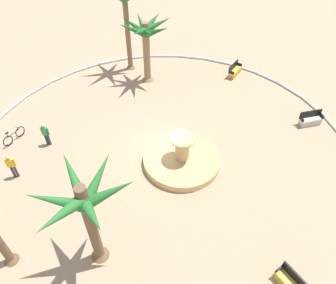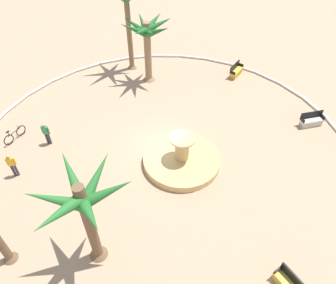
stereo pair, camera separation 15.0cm
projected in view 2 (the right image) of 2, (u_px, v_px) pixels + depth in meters
ground_plane at (162, 150)px, 19.88m from camera, size 80.00×80.00×0.00m
plaza_curb at (162, 149)px, 19.81m from camera, size 23.67×23.67×0.20m
fountain at (182, 159)px, 18.91m from camera, size 4.58×4.58×2.04m
palm_tree_near_fountain at (147, 36)px, 23.08m from camera, size 4.11×3.95×4.99m
palm_tree_by_curb at (83, 206)px, 12.19m from camera, size 4.29×3.95×5.35m
palm_tree_mid_plaza at (127, 2)px, 23.20m from camera, size 4.51×4.06×7.06m
bench_east at (311, 121)px, 21.37m from camera, size 1.45×1.52×1.00m
bench_north at (236, 72)px, 25.86m from camera, size 1.64×0.65×1.00m
bicycle_red_frame at (15, 135)px, 20.32m from camera, size 1.72×0.44×0.94m
person_cyclist_helmet at (12, 164)px, 17.77m from camera, size 0.36×0.45×1.67m
person_cyclist_photo at (46, 133)px, 19.69m from camera, size 0.29×0.51×1.64m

